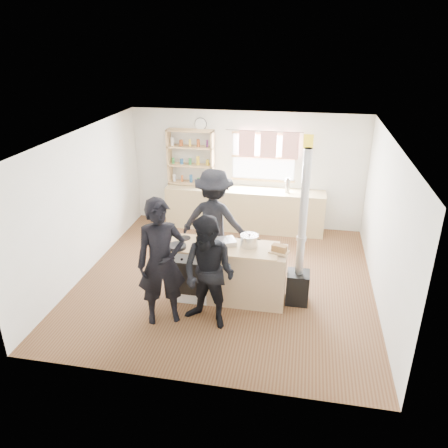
# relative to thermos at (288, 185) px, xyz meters

# --- Properties ---
(ground) EXTENTS (5.00, 5.00, 0.01)m
(ground) POSITION_rel_thermos_xyz_m (-0.90, -2.22, -1.05)
(ground) COLOR brown
(ground) RESTS_ON ground
(back_counter) EXTENTS (3.40, 0.55, 0.90)m
(back_counter) POSITION_rel_thermos_xyz_m (-0.90, 0.00, -0.60)
(back_counter) COLOR tan
(back_counter) RESTS_ON ground
(shelving_unit) EXTENTS (1.00, 0.28, 1.20)m
(shelving_unit) POSITION_rel_thermos_xyz_m (-2.10, 0.12, 0.47)
(shelving_unit) COLOR tan
(shelving_unit) RESTS_ON back_counter
(thermos) EXTENTS (0.10, 0.10, 0.29)m
(thermos) POSITION_rel_thermos_xyz_m (0.00, 0.00, 0.00)
(thermos) COLOR silver
(thermos) RESTS_ON back_counter
(cooking_island) EXTENTS (1.97, 0.64, 0.93)m
(cooking_island) POSITION_rel_thermos_xyz_m (-0.75, -2.77, -0.58)
(cooking_island) COLOR white
(cooking_island) RESTS_ON ground
(skillet_greens) EXTENTS (0.38, 0.38, 0.05)m
(skillet_greens) POSITION_rel_thermos_xyz_m (-1.52, -2.97, -0.09)
(skillet_greens) COLOR black
(skillet_greens) RESTS_ON cooking_island
(roast_tray) EXTENTS (0.45, 0.40, 0.08)m
(roast_tray) POSITION_rel_thermos_xyz_m (-0.84, -2.71, -0.07)
(roast_tray) COLOR silver
(roast_tray) RESTS_ON cooking_island
(stockpot_stove) EXTENTS (0.22, 0.22, 0.18)m
(stockpot_stove) POSITION_rel_thermos_xyz_m (-1.12, -2.61, -0.04)
(stockpot_stove) COLOR #B1B1B3
(stockpot_stove) RESTS_ON cooking_island
(stockpot_counter) EXTENTS (0.28, 0.28, 0.21)m
(stockpot_counter) POSITION_rel_thermos_xyz_m (-0.44, -2.70, -0.02)
(stockpot_counter) COLOR silver
(stockpot_counter) RESTS_ON cooking_island
(bread_board) EXTENTS (0.33, 0.27, 0.12)m
(bread_board) POSITION_rel_thermos_xyz_m (0.03, -2.83, -0.07)
(bread_board) COLOR tan
(bread_board) RESTS_ON cooking_island
(flue_heater) EXTENTS (0.35, 0.35, 2.50)m
(flue_heater) POSITION_rel_thermos_xyz_m (0.35, -2.68, -0.40)
(flue_heater) COLOR black
(flue_heater) RESTS_ON ground
(person_near_left) EXTENTS (0.83, 0.71, 1.92)m
(person_near_left) POSITION_rel_thermos_xyz_m (-1.59, -3.52, -0.09)
(person_near_left) COLOR black
(person_near_left) RESTS_ON ground
(person_near_right) EXTENTS (0.99, 0.88, 1.70)m
(person_near_right) POSITION_rel_thermos_xyz_m (-0.90, -3.50, -0.20)
(person_near_right) COLOR black
(person_near_right) RESTS_ON ground
(person_far) EXTENTS (1.27, 0.81, 1.87)m
(person_far) POSITION_rel_thermos_xyz_m (-1.17, -1.85, -0.11)
(person_far) COLOR black
(person_far) RESTS_ON ground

